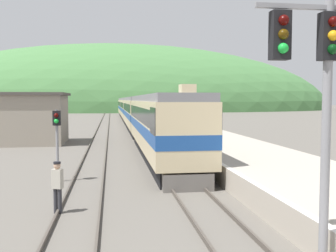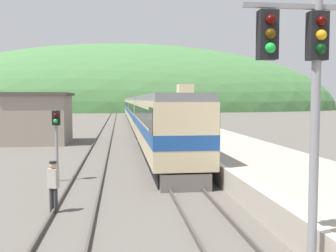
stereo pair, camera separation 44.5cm
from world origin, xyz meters
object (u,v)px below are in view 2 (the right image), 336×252
carriage_second (142,113)px  signal_post_siding (56,130)px  signal_mast_main (317,68)px  express_train_lead_car (161,124)px  carriage_third (135,109)px  track_worker (53,183)px  carriage_fourth (131,107)px

carriage_second → signal_post_siding: carriage_second is taller
signal_post_siding → signal_mast_main: bearing=-57.8°
carriage_second → signal_mast_main: (1.35, -40.81, 2.33)m
signal_post_siding → carriage_second: bearing=78.7°
express_train_lead_car → carriage_third: (0.00, 44.53, -0.01)m
carriage_second → signal_post_siding: bearing=-101.3°
express_train_lead_car → track_worker: size_ratio=11.42×
carriage_third → track_worker: size_ratio=11.73×
carriage_fourth → track_worker: 79.54m
express_train_lead_car → signal_mast_main: size_ratio=3.05×
signal_post_siding → track_worker: (0.72, -5.45, -1.47)m
carriage_fourth → track_worker: carriage_fourth is taller
signal_mast_main → track_worker: bearing=137.2°
signal_post_siding → track_worker: size_ratio=1.92×
carriage_fourth → carriage_third: bearing=-90.0°
carriage_third → signal_post_siding: size_ratio=6.13×
signal_post_siding → track_worker: 5.69m
signal_mast_main → express_train_lead_car: bearing=94.2°
carriage_third → signal_mast_main: signal_mast_main is taller
carriage_third → signal_mast_main: size_ratio=3.13×
express_train_lead_car → carriage_second: 22.24m
signal_mast_main → carriage_third: bearing=91.2°
carriage_second → signal_post_siding: size_ratio=6.13×
carriage_second → carriage_fourth: bearing=90.0°
carriage_second → track_worker: (-5.15, -34.79, -1.27)m
carriage_third → signal_post_siding: carriage_third is taller
carriage_second → signal_post_siding: (-5.87, -29.33, 0.20)m
express_train_lead_car → carriage_third: 44.53m
carriage_third → carriage_fourth: (0.00, 22.29, 0.00)m
carriage_fourth → signal_mast_main: signal_mast_main is taller
carriage_third → signal_mast_main: (1.35, -63.09, 2.33)m
signal_mast_main → carriage_second: bearing=91.9°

